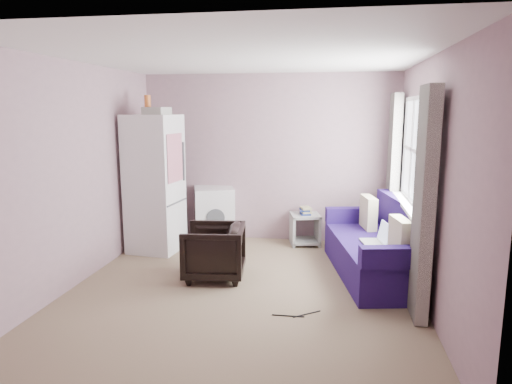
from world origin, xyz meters
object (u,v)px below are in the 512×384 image
at_px(fridge, 155,183).
at_px(sofa, 382,249).
at_px(washing_machine, 214,213).
at_px(side_table, 305,227).
at_px(armchair, 214,249).

height_order(fridge, sofa, fridge).
bearing_deg(washing_machine, side_table, -18.98).
distance_m(fridge, side_table, 2.26).
relative_size(armchair, fridge, 0.33).
xyz_separation_m(armchair, side_table, (0.99, 1.55, -0.09)).
relative_size(armchair, washing_machine, 0.87).
bearing_deg(fridge, side_table, 22.48).
distance_m(armchair, fridge, 1.55).
height_order(fridge, side_table, fridge).
distance_m(fridge, sofa, 3.16).
bearing_deg(fridge, washing_machine, 48.66).
bearing_deg(washing_machine, armchair, -94.13).
height_order(armchair, sofa, sofa).
relative_size(fridge, sofa, 1.02).
bearing_deg(fridge, armchair, -35.06).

